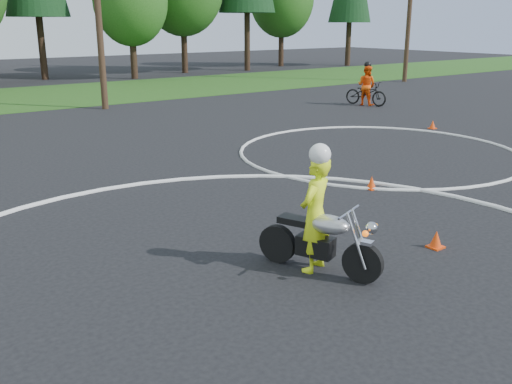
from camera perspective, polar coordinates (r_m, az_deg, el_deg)
course_markings at (r=10.57m, az=5.69°, el=-3.58°), size 19.05×19.05×0.12m
primary_motorcycle at (r=8.60m, az=6.55°, el=-4.80°), size 0.94×1.92×1.06m
rider_primary_grp at (r=8.53m, az=5.96°, el=-1.85°), size 0.77×0.64×1.98m
rider_second_grp at (r=26.71m, az=10.97°, el=10.00°), size 1.18×2.15×1.96m
traffic_cones at (r=11.73m, az=16.79°, el=-1.50°), size 22.89×14.29×0.30m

